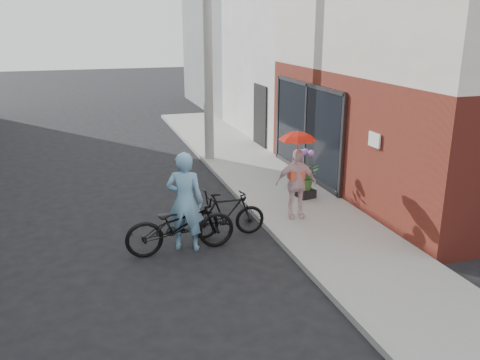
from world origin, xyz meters
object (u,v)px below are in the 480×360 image
bike_left (180,225)px  bike_right (227,215)px  planter (306,193)px  officer (185,201)px  utility_pole (208,45)px  kimono_woman (296,184)px

bike_left → bike_right: 1.11m
planter → bike_left: bearing=-151.7°
officer → planter: officer is taller
utility_pole → bike_left: bearing=-109.1°
utility_pole → officer: utility_pole is taller
bike_right → kimono_woman: 1.68m
bike_left → kimono_woman: kimono_woman is taller
bike_right → planter: bike_right is taller
officer → bike_right: officer is taller
kimono_woman → planter: kimono_woman is taller
utility_pole → bike_left: 7.04m
utility_pole → bike_right: 6.47m
kimono_woman → planter: (0.76, 1.11, -0.65)m
bike_right → planter: size_ratio=4.12×
officer → kimono_woman: size_ratio=1.27×
bike_left → officer: bearing=-51.5°
bike_left → planter: (3.39, 1.82, -0.32)m
utility_pole → bike_right: (-1.07, -5.61, -3.03)m
kimono_woman → officer: bearing=-156.4°
officer → utility_pole: bearing=-85.4°
utility_pole → planter: size_ratio=18.55×
planter → officer: bearing=-152.3°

